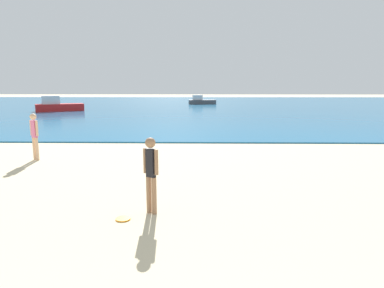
# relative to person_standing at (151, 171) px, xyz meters

# --- Properties ---
(water) EXTENTS (160.00, 60.00, 0.06)m
(water) POSITION_rel_person_standing_xyz_m (1.07, 38.06, -0.83)
(water) COLOR #1E6B9E
(water) RESTS_ON ground
(person_standing) EXTENTS (0.31, 0.21, 1.52)m
(person_standing) POSITION_rel_person_standing_xyz_m (0.00, 0.00, 0.00)
(person_standing) COLOR #936B4C
(person_standing) RESTS_ON ground
(frisbee) EXTENTS (0.28, 0.28, 0.03)m
(frisbee) POSITION_rel_person_standing_xyz_m (-0.50, -0.33, -0.85)
(frisbee) COLOR orange
(frisbee) RESTS_ON ground
(person_distant) EXTENTS (0.33, 0.21, 1.59)m
(person_distant) POSITION_rel_person_standing_xyz_m (-4.61, 4.67, 0.04)
(person_distant) COLOR #DDAD84
(person_distant) RESTS_ON ground
(boat_near) EXTENTS (4.56, 3.33, 1.50)m
(boat_near) POSITION_rel_person_standing_xyz_m (-12.90, 25.94, -0.29)
(boat_near) COLOR red
(boat_near) RESTS_ON water
(boat_far) EXTENTS (3.77, 1.61, 1.24)m
(boat_far) POSITION_rel_person_standing_xyz_m (1.32, 38.90, -0.37)
(boat_far) COLOR #4C4C51
(boat_far) RESTS_ON water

